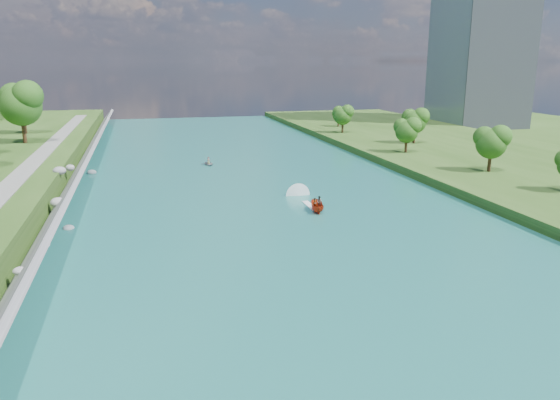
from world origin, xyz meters
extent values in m
plane|color=#2D5119|center=(0.00, 0.00, 0.00)|extent=(260.00, 260.00, 0.00)
cube|color=#196159|center=(0.00, 20.00, 0.05)|extent=(55.00, 240.00, 0.10)
cube|color=slate|center=(-25.85, 20.00, 1.80)|extent=(3.54, 236.00, 4.05)
ellipsoid|color=gray|center=(-26.31, -4.43, 1.91)|extent=(1.12, 1.04, 0.68)
ellipsoid|color=gray|center=(-25.75, 3.79, 1.43)|extent=(1.29, 1.11, 0.76)
ellipsoid|color=gray|center=(-24.59, 13.54, 0.12)|extent=(1.34, 1.43, 0.76)
ellipsoid|color=gray|center=(-26.30, 19.37, 1.87)|extent=(1.89, 1.81, 1.29)
ellipsoid|color=gray|center=(-27.54, 31.80, 3.59)|extent=(1.87, 1.77, 1.22)
ellipsoid|color=gray|center=(-26.68, 37.02, 3.02)|extent=(1.36, 1.41, 1.03)
ellipsoid|color=gray|center=(-24.45, 46.58, 0.30)|extent=(1.62, 1.41, 0.95)
ellipsoid|color=gray|center=(-25.83, 55.88, 1.59)|extent=(1.05, 1.33, 0.59)
cube|color=gray|center=(-32.50, 20.00, 3.55)|extent=(3.00, 200.00, 0.10)
cube|color=gray|center=(82.50, 95.00, 30.00)|extent=(22.00, 22.00, 60.00)
ellipsoid|color=#214B14|center=(-37.86, 63.93, 10.48)|extent=(8.38, 8.38, 13.97)
ellipsoid|color=#214B14|center=(-40.51, 79.31, 9.87)|extent=(7.64, 7.64, 12.74)
ellipsoid|color=#214B14|center=(39.24, 25.11, 5.93)|extent=(5.31, 5.31, 8.85)
ellipsoid|color=#214B14|center=(34.88, 45.98, 5.54)|extent=(4.85, 4.85, 8.08)
ellipsoid|color=#214B14|center=(42.48, 57.10, 6.01)|extent=(5.41, 5.41, 9.02)
ellipsoid|color=#214B14|center=(33.63, 78.04, 5.58)|extent=(4.89, 4.89, 8.15)
ellipsoid|color=#214B14|center=(37.34, 91.15, 4.29)|extent=(3.34, 3.34, 5.57)
imported|color=#B42D0E|center=(5.87, 13.43, 0.86)|extent=(2.09, 4.12, 1.52)
imported|color=#66605B|center=(5.47, 13.03, 1.23)|extent=(0.65, 0.51, 1.56)
imported|color=#66605B|center=(6.37, 13.93, 1.22)|extent=(0.95, 0.91, 1.54)
cube|color=white|center=(5.87, 16.43, 0.13)|extent=(0.90, 5.00, 0.06)
imported|color=gray|center=(-3.73, 49.63, 0.42)|extent=(2.62, 3.39, 0.65)
imported|color=#66605B|center=(-3.73, 49.63, 0.99)|extent=(0.66, 0.47, 1.28)
camera|label=1|loc=(-15.64, -51.53, 19.04)|focal=35.00mm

